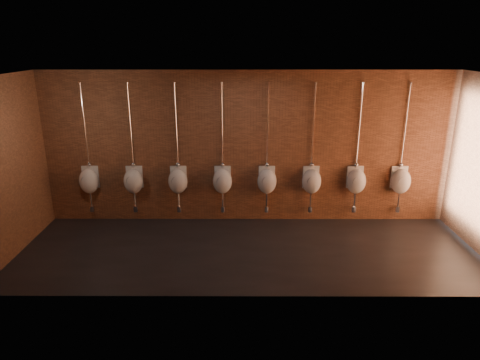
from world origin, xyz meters
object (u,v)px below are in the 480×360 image
at_px(urinal_6, 356,181).
at_px(urinal_7, 401,181).
at_px(urinal_2, 178,180).
at_px(urinal_4, 267,180).
at_px(urinal_1, 133,180).
at_px(urinal_5, 312,181).
at_px(urinal_0, 89,180).
at_px(urinal_3, 222,180).

distance_m(urinal_6, urinal_7, 0.94).
relative_size(urinal_2, urinal_4, 1.00).
xyz_separation_m(urinal_1, urinal_5, (3.76, 0.00, 0.00)).
relative_size(urinal_1, urinal_5, 1.00).
bearing_deg(urinal_4, urinal_7, 0.00).
bearing_deg(urinal_7, urinal_5, 180.00).
relative_size(urinal_0, urinal_4, 1.00).
distance_m(urinal_5, urinal_6, 0.94).
distance_m(urinal_1, urinal_3, 1.88).
distance_m(urinal_1, urinal_5, 3.76).
bearing_deg(urinal_3, urinal_7, 0.00).
bearing_deg(urinal_0, urinal_6, 0.00).
relative_size(urinal_0, urinal_1, 1.00).
distance_m(urinal_0, urinal_2, 1.88).
bearing_deg(urinal_5, urinal_3, 180.00).
height_order(urinal_5, urinal_7, same).
bearing_deg(urinal_1, urinal_7, 0.00).
height_order(urinal_0, urinal_6, same).
relative_size(urinal_0, urinal_6, 1.00).
bearing_deg(urinal_2, urinal_6, 0.00).
relative_size(urinal_2, urinal_5, 1.00).
xyz_separation_m(urinal_2, urinal_5, (2.82, 0.00, 0.00)).
bearing_deg(urinal_6, urinal_7, 0.00).
relative_size(urinal_4, urinal_5, 1.00).
relative_size(urinal_1, urinal_2, 1.00).
xyz_separation_m(urinal_1, urinal_6, (4.70, 0.00, 0.00)).
bearing_deg(urinal_2, urinal_0, 180.00).
relative_size(urinal_3, urinal_4, 1.00).
height_order(urinal_1, urinal_5, same).
height_order(urinal_2, urinal_5, same).
relative_size(urinal_3, urinal_6, 1.00).
xyz_separation_m(urinal_2, urinal_3, (0.94, 0.00, 0.00)).
xyz_separation_m(urinal_4, urinal_7, (2.82, 0.00, 0.00)).
bearing_deg(urinal_5, urinal_6, 0.00).
bearing_deg(urinal_0, urinal_2, 0.00).
bearing_deg(urinal_6, urinal_2, 180.00).
height_order(urinal_4, urinal_6, same).
bearing_deg(urinal_1, urinal_2, 0.00).
relative_size(urinal_5, urinal_6, 1.00).
height_order(urinal_1, urinal_3, same).
distance_m(urinal_2, urinal_5, 2.82).
distance_m(urinal_0, urinal_1, 0.94).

